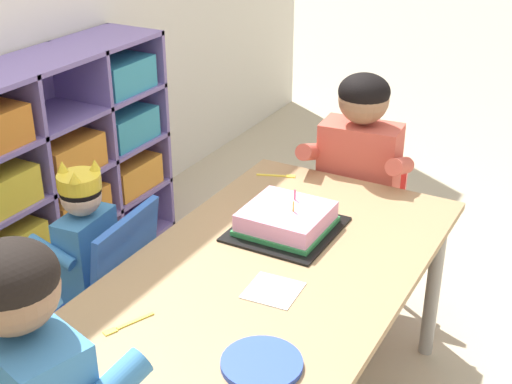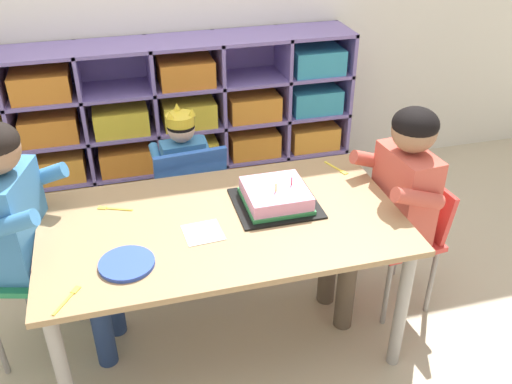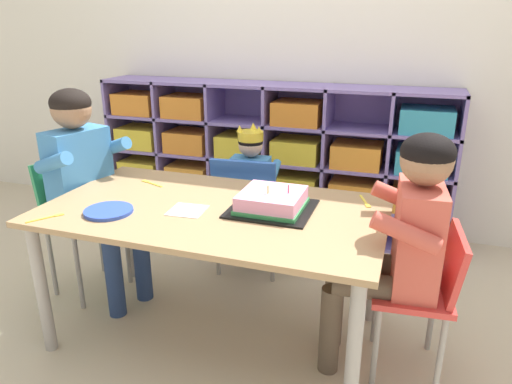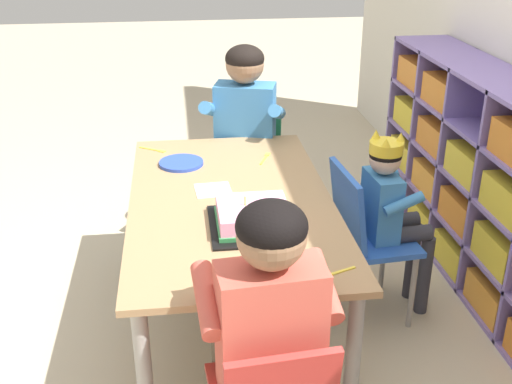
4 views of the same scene
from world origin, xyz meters
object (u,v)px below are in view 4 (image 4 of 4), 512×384
(classroom_chair_blue, at_px, (364,230))
(fork_scattered_mid_table, at_px, (154,150))
(activity_table, at_px, (231,215))
(fork_near_child_seat, at_px, (265,158))
(child_with_crown, at_px, (391,203))
(paper_plate_stack, at_px, (181,163))
(classroom_chair_adult_side, at_px, (247,159))
(birthday_cake_on_tray, at_px, (253,217))
(guest_at_table_side, at_px, (266,315))
(adult_helper_seated, at_px, (243,128))
(fork_beside_plate_stack, at_px, (333,274))

(classroom_chair_blue, height_order, fork_scattered_mid_table, classroom_chair_blue)
(activity_table, height_order, fork_near_child_seat, fork_near_child_seat)
(child_with_crown, bearing_deg, paper_plate_stack, 64.94)
(classroom_chair_adult_side, bearing_deg, birthday_cake_on_tray, -79.63)
(activity_table, distance_m, guest_at_table_side, 0.77)
(fork_near_child_seat, height_order, fork_scattered_mid_table, same)
(classroom_chair_adult_side, xyz_separation_m, paper_plate_stack, (0.45, -0.35, 0.18))
(activity_table, xyz_separation_m, paper_plate_stack, (-0.39, -0.19, 0.08))
(birthday_cake_on_tray, bearing_deg, fork_scattered_mid_table, -155.56)
(guest_at_table_side, distance_m, birthday_cake_on_tray, 0.53)
(adult_helper_seated, relative_size, fork_near_child_seat, 7.65)
(child_with_crown, height_order, fork_near_child_seat, child_with_crown)
(adult_helper_seated, bearing_deg, classroom_chair_adult_side, 90.00)
(classroom_chair_blue, relative_size, child_with_crown, 0.82)
(fork_near_child_seat, bearing_deg, classroom_chair_adult_side, -152.19)
(fork_beside_plate_stack, bearing_deg, adult_helper_seated, 75.04)
(classroom_chair_blue, xyz_separation_m, birthday_cake_on_tray, (0.30, -0.52, 0.24))
(fork_scattered_mid_table, bearing_deg, fork_near_child_seat, -165.25)
(activity_table, xyz_separation_m, fork_beside_plate_stack, (0.60, 0.27, 0.07))
(guest_at_table_side, bearing_deg, child_with_crown, -133.46)
(fork_near_child_seat, bearing_deg, paper_plate_stack, -62.88)
(fork_scattered_mid_table, bearing_deg, fork_beside_plate_stack, 149.43)
(classroom_chair_adult_side, height_order, adult_helper_seated, adult_helper_seated)
(child_with_crown, relative_size, adult_helper_seated, 0.79)
(child_with_crown, bearing_deg, guest_at_table_side, 136.67)
(classroom_chair_blue, height_order, birthday_cake_on_tray, birthday_cake_on_tray)
(activity_table, bearing_deg, classroom_chair_blue, 95.55)
(child_with_crown, relative_size, guest_at_table_side, 0.85)
(classroom_chair_blue, height_order, adult_helper_seated, adult_helper_seated)
(fork_beside_plate_stack, bearing_deg, birthday_cake_on_tray, 99.41)
(birthday_cake_on_tray, height_order, paper_plate_stack, birthday_cake_on_tray)
(classroom_chair_adult_side, xyz_separation_m, birthday_cake_on_tray, (1.08, -0.10, 0.20))
(adult_helper_seated, height_order, guest_at_table_side, adult_helper_seated)
(activity_table, relative_size, adult_helper_seated, 1.33)
(child_with_crown, distance_m, fork_beside_plate_stack, 0.79)
(guest_at_table_side, bearing_deg, classroom_chair_blue, -128.61)
(adult_helper_seated, xyz_separation_m, paper_plate_stack, (0.34, -0.32, -0.04))
(child_with_crown, bearing_deg, fork_beside_plate_stack, 142.93)
(child_with_crown, relative_size, birthday_cake_on_tray, 2.49)
(adult_helper_seated, height_order, fork_beside_plate_stack, adult_helper_seated)
(paper_plate_stack, relative_size, fork_beside_plate_stack, 1.40)
(fork_near_child_seat, bearing_deg, fork_scattered_mid_table, -85.61)
(paper_plate_stack, height_order, fork_near_child_seat, paper_plate_stack)
(adult_helper_seated, relative_size, guest_at_table_side, 1.07)
(paper_plate_stack, bearing_deg, guest_at_table_side, 10.85)
(classroom_chair_blue, bearing_deg, adult_helper_seated, 28.69)
(child_with_crown, bearing_deg, classroom_chair_blue, 89.57)
(guest_at_table_side, bearing_deg, fork_beside_plate_stack, -150.50)
(adult_helper_seated, height_order, fork_scattered_mid_table, adult_helper_seated)
(classroom_chair_adult_side, height_order, guest_at_table_side, guest_at_table_side)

